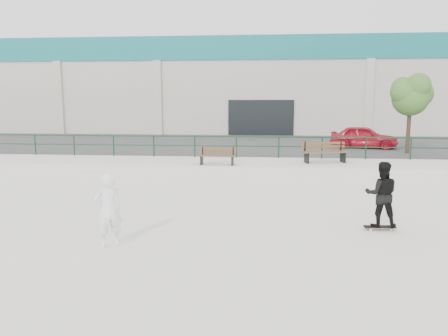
# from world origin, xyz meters

# --- Properties ---
(ground) EXTENTS (120.00, 120.00, 0.00)m
(ground) POSITION_xyz_m (0.00, 0.00, 0.00)
(ground) COLOR silver
(ground) RESTS_ON ground
(ledge) EXTENTS (30.00, 3.00, 0.50)m
(ledge) POSITION_xyz_m (0.00, 9.50, 0.25)
(ledge) COLOR silver
(ledge) RESTS_ON ground
(parking_strip) EXTENTS (60.00, 14.00, 0.50)m
(parking_strip) POSITION_xyz_m (0.00, 18.00, 0.25)
(parking_strip) COLOR #303030
(parking_strip) RESTS_ON ground
(railing) EXTENTS (28.00, 0.06, 1.03)m
(railing) POSITION_xyz_m (-0.00, 10.80, 1.24)
(railing) COLOR #153A21
(railing) RESTS_ON ledge
(commercial_building) EXTENTS (44.20, 16.33, 8.00)m
(commercial_building) POSITION_xyz_m (-0.00, 31.99, 4.58)
(commercial_building) COLOR beige
(commercial_building) RESTS_ON ground
(bench_left) EXTENTS (1.61, 0.54, 0.73)m
(bench_left) POSITION_xyz_m (-1.66, 8.46, 0.86)
(bench_left) COLOR brown
(bench_left) RESTS_ON ledge
(bench_right) EXTENTS (2.05, 0.97, 0.91)m
(bench_right) POSITION_xyz_m (2.95, 9.53, 0.95)
(bench_right) COLOR brown
(bench_right) RESTS_ON ledge
(tree) EXTENTS (2.26, 2.01, 4.02)m
(tree) POSITION_xyz_m (7.63, 13.23, 3.52)
(tree) COLOR #483024
(tree) RESTS_ON parking_strip
(red_car) EXTENTS (3.96, 2.33, 1.26)m
(red_car) POSITION_xyz_m (5.94, 15.65, 1.13)
(red_car) COLOR red
(red_car) RESTS_ON parking_strip
(skateboard) EXTENTS (0.80, 0.28, 0.09)m
(skateboard) POSITION_xyz_m (3.25, 1.15, 0.07)
(skateboard) COLOR black
(skateboard) RESTS_ON ground
(standing_skater) EXTENTS (0.86, 0.71, 1.64)m
(standing_skater) POSITION_xyz_m (3.25, 1.15, 0.92)
(standing_skater) COLOR black
(standing_skater) RESTS_ON skateboard
(seated_skater) EXTENTS (0.72, 0.65, 1.66)m
(seated_skater) POSITION_xyz_m (-3.07, -0.68, 0.83)
(seated_skater) COLOR white
(seated_skater) RESTS_ON ground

